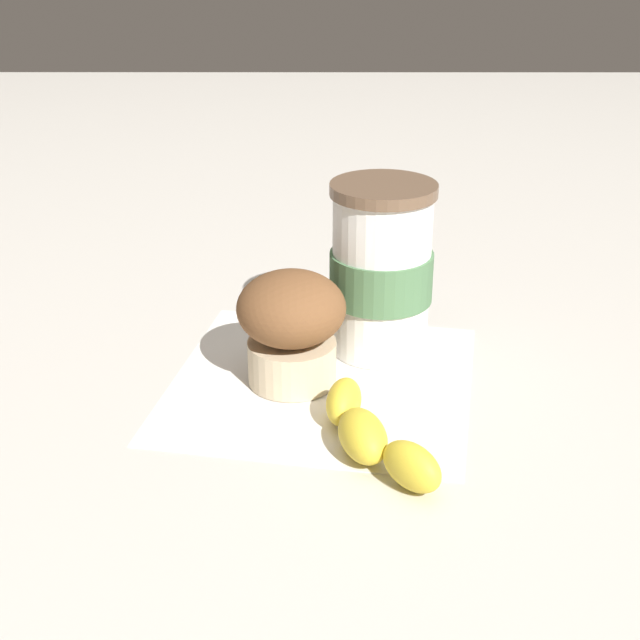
{
  "coord_description": "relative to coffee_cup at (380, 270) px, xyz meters",
  "views": [
    {
      "loc": [
        0.65,
        0.0,
        0.37
      ],
      "look_at": [
        0.0,
        0.0,
        0.06
      ],
      "focal_mm": 50.0,
      "sensor_mm": 36.0,
      "label": 1
    }
  ],
  "objects": [
    {
      "name": "coffee_cup",
      "position": [
        0.0,
        0.0,
        0.0
      ],
      "size": [
        0.09,
        0.09,
        0.15
      ],
      "color": "white",
      "rests_on": "paper_napkin"
    },
    {
      "name": "ground_plane",
      "position": [
        0.06,
        -0.05,
        -0.08
      ],
      "size": [
        3.0,
        3.0,
        0.0
      ],
      "primitive_type": "plane",
      "color": "beige"
    },
    {
      "name": "banana",
      "position": [
        0.17,
        -0.02,
        -0.06
      ],
      "size": [
        0.14,
        0.09,
        0.03
      ],
      "color": "yellow",
      "rests_on": "paper_napkin"
    },
    {
      "name": "muffin",
      "position": [
        0.06,
        -0.08,
        -0.02
      ],
      "size": [
        0.09,
        0.09,
        0.1
      ],
      "color": "beige",
      "rests_on": "paper_napkin"
    },
    {
      "name": "paper_napkin",
      "position": [
        0.06,
        -0.05,
        -0.08
      ],
      "size": [
        0.29,
        0.29,
        0.0
      ],
      "primitive_type": "cube",
      "rotation": [
        0.0,
        0.0,
        -0.18
      ],
      "color": "white",
      "rests_on": "ground_plane"
    }
  ]
}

